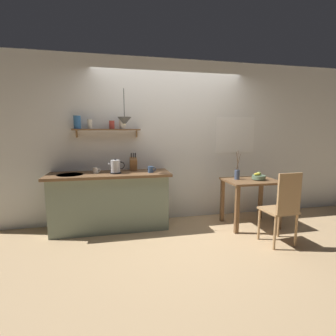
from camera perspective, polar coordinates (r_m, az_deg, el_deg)
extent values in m
plane|color=tan|center=(3.93, 2.26, -14.34)|extent=(14.00, 14.00, 0.00)
cube|color=white|center=(4.30, 2.82, 6.16)|extent=(6.80, 0.10, 2.70)
cube|color=white|center=(4.61, 15.27, 7.37)|extent=(0.74, 0.01, 0.63)
cube|color=silver|center=(4.61, 15.25, 7.37)|extent=(0.68, 0.01, 0.57)
cube|color=gray|center=(3.98, -13.11, -7.72)|extent=(1.74, 0.52, 0.85)
cube|color=brown|center=(3.86, -13.33, -1.43)|extent=(1.83, 0.63, 0.04)
cylinder|color=#B7BABF|center=(3.90, -21.70, -1.49)|extent=(0.38, 0.38, 0.01)
cube|color=brown|center=(4.00, -13.92, 8.60)|extent=(1.03, 0.18, 0.02)
cube|color=#99754C|center=(4.12, -20.39, 7.46)|extent=(0.02, 0.06, 0.12)
cube|color=#99754C|center=(4.09, -7.28, 7.91)|extent=(0.02, 0.06, 0.12)
cylinder|color=#BC4238|center=(4.04, -20.38, 9.74)|extent=(0.08, 0.08, 0.18)
cylinder|color=silver|center=(4.04, -20.45, 11.06)|extent=(0.08, 0.08, 0.01)
cylinder|color=#3366A3|center=(4.04, -20.26, 9.88)|extent=(0.11, 0.11, 0.20)
cylinder|color=silver|center=(4.04, -20.34, 11.35)|extent=(0.11, 0.11, 0.01)
cylinder|color=beige|center=(4.02, -17.63, 9.60)|extent=(0.07, 0.07, 0.14)
cylinder|color=silver|center=(4.02, -17.67, 10.65)|extent=(0.07, 0.07, 0.01)
cylinder|color=#BC4238|center=(4.00, -12.86, 9.70)|extent=(0.08, 0.08, 0.13)
cylinder|color=silver|center=(4.00, -12.89, 10.67)|extent=(0.09, 0.09, 0.01)
cylinder|color=beige|center=(4.00, -10.62, 9.79)|extent=(0.09, 0.09, 0.13)
cylinder|color=silver|center=(4.00, -10.65, 10.79)|extent=(0.09, 0.09, 0.01)
cube|color=brown|center=(4.16, 18.61, -2.80)|extent=(0.82, 0.62, 0.03)
cube|color=brown|center=(3.86, 15.66, -9.33)|extent=(0.06, 0.06, 0.72)
cube|color=brown|center=(4.24, 24.43, -8.20)|extent=(0.06, 0.06, 0.72)
cube|color=brown|center=(4.31, 12.43, -7.35)|extent=(0.06, 0.06, 0.72)
cube|color=brown|center=(4.65, 20.61, -6.55)|extent=(0.06, 0.06, 0.72)
cube|color=tan|center=(3.69, 24.09, -8.93)|extent=(0.42, 0.41, 0.03)
cube|color=tan|center=(3.49, 26.25, -5.32)|extent=(0.35, 0.05, 0.53)
cylinder|color=tan|center=(3.99, 24.23, -11.28)|extent=(0.03, 0.03, 0.45)
cylinder|color=tan|center=(3.79, 20.29, -12.08)|extent=(0.03, 0.03, 0.45)
cylinder|color=tan|center=(3.76, 27.49, -12.68)|extent=(0.03, 0.03, 0.45)
cylinder|color=tan|center=(3.55, 23.47, -13.67)|extent=(0.03, 0.03, 0.45)
cylinder|color=slate|center=(4.19, 20.19, -2.51)|extent=(0.10, 0.10, 0.01)
cylinder|color=slate|center=(4.18, 20.22, -2.01)|extent=(0.21, 0.21, 0.06)
ellipsoid|color=yellow|center=(4.16, 19.94, -1.35)|extent=(0.12, 0.07, 0.04)
sphere|color=#8EA84C|center=(4.19, 20.28, -1.25)|extent=(0.07, 0.07, 0.07)
cylinder|color=#475675|center=(4.12, 15.68, -1.50)|extent=(0.08, 0.08, 0.15)
cylinder|color=brown|center=(4.08, 15.73, 1.59)|extent=(0.06, 0.02, 0.29)
cylinder|color=brown|center=(4.09, 15.80, 1.71)|extent=(0.01, 0.01, 0.31)
cylinder|color=brown|center=(4.09, 15.96, 1.32)|extent=(0.06, 0.01, 0.25)
cylinder|color=black|center=(3.80, -12.00, -1.10)|extent=(0.16, 0.16, 0.02)
cylinder|color=silver|center=(3.79, -12.05, 0.41)|extent=(0.14, 0.14, 0.18)
sphere|color=black|center=(3.77, -12.10, 1.98)|extent=(0.02, 0.02, 0.02)
cone|color=silver|center=(3.78, -13.40, 0.92)|extent=(0.04, 0.04, 0.04)
torus|color=black|center=(3.79, -10.84, 0.59)|extent=(0.12, 0.02, 0.12)
cube|color=#9E6B3D|center=(4.03, -8.03, 0.95)|extent=(0.11, 0.18, 0.22)
cylinder|color=black|center=(3.98, -8.49, 2.92)|extent=(0.02, 0.04, 0.08)
cylinder|color=black|center=(3.98, -8.04, 2.93)|extent=(0.02, 0.04, 0.08)
cylinder|color=black|center=(3.98, -7.58, 2.95)|extent=(0.02, 0.04, 0.08)
cylinder|color=white|center=(3.89, -16.44, -0.50)|extent=(0.08, 0.08, 0.09)
torus|color=white|center=(3.89, -15.74, -0.45)|extent=(0.06, 0.01, 0.06)
cylinder|color=#3D5B89|center=(3.80, -4.04, -0.36)|extent=(0.08, 0.08, 0.09)
torus|color=#3D5B89|center=(3.81, -3.30, -0.31)|extent=(0.06, 0.01, 0.06)
cylinder|color=black|center=(3.78, -10.14, 14.63)|extent=(0.01, 0.01, 0.41)
cone|color=#4C5156|center=(3.76, -10.04, 10.61)|extent=(0.20, 0.20, 0.12)
sphere|color=white|center=(3.76, -10.02, 9.98)|extent=(0.04, 0.04, 0.04)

